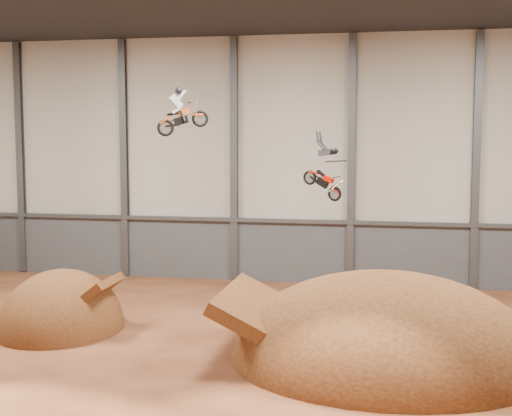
{
  "coord_description": "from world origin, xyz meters",
  "views": [
    {
      "loc": [
        5.67,
        -25.05,
        8.42
      ],
      "look_at": [
        0.03,
        4.0,
        5.38
      ],
      "focal_mm": 50.0,
      "sensor_mm": 36.0,
      "label": 1
    }
  ],
  "objects_px": {
    "takeoff_ramp": "(62,330)",
    "fmx_rider_a": "(185,107)",
    "landing_ramp": "(385,361)",
    "fmx_rider_b": "(319,165)"
  },
  "relations": [
    {
      "from": "landing_ramp",
      "to": "fmx_rider_b",
      "type": "relative_size",
      "value": 4.63
    },
    {
      "from": "landing_ramp",
      "to": "fmx_rider_b",
      "type": "xyz_separation_m",
      "value": [
        -2.77,
        2.44,
        7.19
      ]
    },
    {
      "from": "fmx_rider_b",
      "to": "landing_ramp",
      "type": "bearing_deg",
      "value": -18.26
    },
    {
      "from": "landing_ramp",
      "to": "fmx_rider_a",
      "type": "height_order",
      "value": "fmx_rider_a"
    },
    {
      "from": "fmx_rider_a",
      "to": "fmx_rider_b",
      "type": "bearing_deg",
      "value": -24.56
    },
    {
      "from": "landing_ramp",
      "to": "takeoff_ramp",
      "type": "bearing_deg",
      "value": 173.0
    },
    {
      "from": "takeoff_ramp",
      "to": "fmx_rider_a",
      "type": "relative_size",
      "value": 2.8
    },
    {
      "from": "takeoff_ramp",
      "to": "fmx_rider_a",
      "type": "xyz_separation_m",
      "value": [
        5.49,
        0.56,
        9.56
      ]
    },
    {
      "from": "takeoff_ramp",
      "to": "fmx_rider_b",
      "type": "relative_size",
      "value": 2.43
    },
    {
      "from": "takeoff_ramp",
      "to": "fmx_rider_a",
      "type": "bearing_deg",
      "value": 5.78
    }
  ]
}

